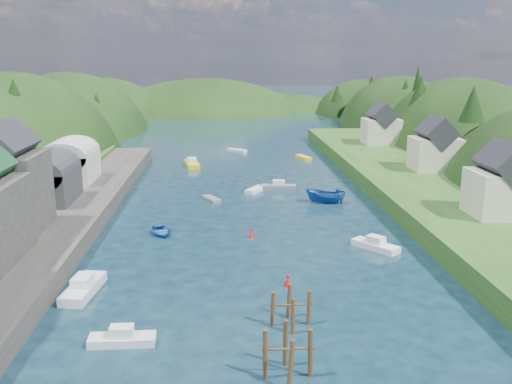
{
  "coord_description": "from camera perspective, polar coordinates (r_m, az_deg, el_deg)",
  "views": [
    {
      "loc": [
        -3.88,
        -37.48,
        19.74
      ],
      "look_at": [
        0.0,
        28.0,
        4.0
      ],
      "focal_mm": 40.0,
      "sensor_mm": 36.0,
      "label": 1
    }
  ],
  "objects": [
    {
      "name": "channel_buoy_far",
      "position": [
        63.53,
        -0.47,
        -4.16
      ],
      "size": [
        0.7,
        0.7,
        1.1
      ],
      "color": "#AD0D0E",
      "rests_on": "ground"
    },
    {
      "name": "far_hills",
      "position": [
        213.74,
        -2.0,
        5.27
      ],
      "size": [
        103.0,
        68.0,
        44.0
      ],
      "color": "black",
      "rests_on": "ground"
    },
    {
      "name": "quay_left",
      "position": [
        63.72,
        -21.7,
        -4.6
      ],
      "size": [
        12.0,
        110.0,
        2.0
      ],
      "primitive_type": "cube",
      "color": "#2D2B28",
      "rests_on": "ground"
    },
    {
      "name": "piling_cluster_near",
      "position": [
        37.11,
        3.21,
        -16.2
      ],
      "size": [
        3.39,
        3.15,
        3.87
      ],
      "color": "#382314",
      "rests_on": "ground"
    },
    {
      "name": "piling_cluster_far",
      "position": [
        43.66,
        3.5,
        -11.85
      ],
      "size": [
        3.28,
        3.05,
        3.27
      ],
      "color": "#382314",
      "rests_on": "ground"
    },
    {
      "name": "hillside_left",
      "position": [
        122.94,
        -22.83,
        -0.64
      ],
      "size": [
        44.0,
        245.56,
        52.0
      ],
      "color": "black",
      "rests_on": "ground"
    },
    {
      "name": "ground",
      "position": [
        89.76,
        -0.83,
        0.79
      ],
      "size": [
        600.0,
        600.0,
        0.0
      ],
      "primitive_type": "plane",
      "color": "black",
      "rests_on": "ground"
    },
    {
      "name": "hillside_right",
      "position": [
        125.61,
        19.6,
        0.21
      ],
      "size": [
        36.0,
        245.56,
        48.0
      ],
      "color": "black",
      "rests_on": "ground"
    },
    {
      "name": "terrace_right",
      "position": [
        84.74,
        16.63,
        0.28
      ],
      "size": [
        16.0,
        120.0,
        2.4
      ],
      "primitive_type": "cube",
      "color": "#234719",
      "rests_on": "ground"
    },
    {
      "name": "boat_sheds",
      "position": [
        80.92,
        -19.21,
        2.44
      ],
      "size": [
        7.0,
        21.0,
        7.5
      ],
      "color": "#2D2D30",
      "rests_on": "quay_left"
    },
    {
      "name": "moored_boats",
      "position": [
        64.12,
        -2.15,
        -3.87
      ],
      "size": [
        31.57,
        98.72,
        2.12
      ],
      "color": "yellow",
      "rests_on": "ground"
    },
    {
      "name": "hill_trees",
      "position": [
        102.76,
        -1.04,
        8.64
      ],
      "size": [
        89.49,
        148.52,
        12.46
      ],
      "color": "black",
      "rests_on": "ground"
    },
    {
      "name": "channel_buoy_near",
      "position": [
        50.65,
        3.19,
        -8.88
      ],
      "size": [
        0.7,
        0.7,
        1.1
      ],
      "color": "#AD0D0E",
      "rests_on": "ground"
    },
    {
      "name": "right_bank_cottages",
      "position": [
        92.59,
        16.84,
        4.28
      ],
      "size": [
        9.0,
        59.24,
        8.41
      ],
      "color": "beige",
      "rests_on": "terrace_right"
    }
  ]
}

